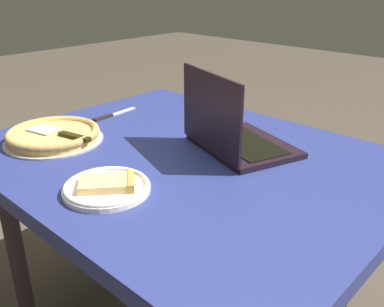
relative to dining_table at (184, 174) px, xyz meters
name	(u,v)px	position (x,y,z in m)	size (l,w,h in m)	color
dining_table	(184,174)	(0.00, 0.00, 0.00)	(1.26, 0.99, 0.71)	navy
laptop	(233,135)	(0.09, 0.13, 0.12)	(0.39, 0.34, 0.25)	black
pizza_plate	(107,187)	(0.02, -0.31, 0.08)	(0.22, 0.22, 0.04)	white
pizza_tray	(54,135)	(-0.39, -0.22, 0.09)	(0.32, 0.32, 0.04)	#A8A3A7
table_knife	(111,115)	(-0.47, 0.07, 0.07)	(0.04, 0.21, 0.01)	beige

